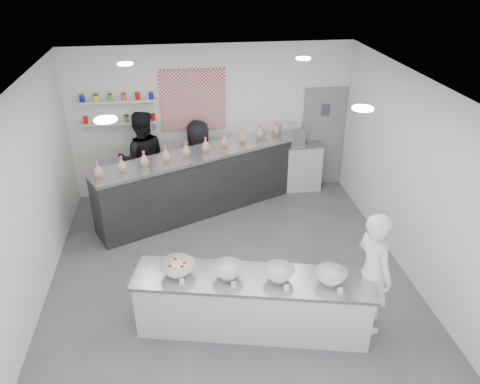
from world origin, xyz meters
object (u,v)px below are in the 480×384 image
(prep_counter, at_px, (253,303))
(staff_left, at_px, (143,159))
(espresso_machine, at_px, (291,136))
(staff_right, at_px, (199,161))
(back_bar, at_px, (198,183))
(woman_prep, at_px, (373,273))
(espresso_ledge, at_px, (288,167))

(prep_counter, height_order, staff_left, staff_left)
(prep_counter, height_order, espresso_machine, espresso_machine)
(prep_counter, xyz_separation_m, staff_right, (-0.46, 3.73, 0.41))
(back_bar, distance_m, woman_prep, 3.95)
(espresso_ledge, relative_size, woman_prep, 0.78)
(prep_counter, bearing_deg, espresso_ledge, 83.38)
(espresso_ledge, bearing_deg, espresso_machine, 0.00)
(prep_counter, xyz_separation_m, espresso_ledge, (1.38, 3.91, 0.08))
(espresso_machine, xyz_separation_m, staff_left, (-2.96, -0.18, -0.24))
(espresso_machine, bearing_deg, back_bar, -160.35)
(staff_right, bearing_deg, espresso_machine, 161.57)
(prep_counter, distance_m, staff_right, 3.78)
(staff_left, bearing_deg, prep_counter, 109.14)
(espresso_ledge, xyz_separation_m, espresso_machine, (0.03, 0.00, 0.69))
(prep_counter, xyz_separation_m, back_bar, (-0.53, 3.22, 0.19))
(espresso_ledge, bearing_deg, prep_counter, -109.48)
(woman_prep, bearing_deg, espresso_machine, -13.05)
(prep_counter, distance_m, back_bar, 3.26)
(espresso_machine, height_order, staff_left, staff_left)
(back_bar, xyz_separation_m, woman_prep, (2.06, -3.36, 0.26))
(prep_counter, bearing_deg, espresso_machine, 83.01)
(staff_right, bearing_deg, prep_counter, 73.19)
(back_bar, height_order, staff_left, staff_left)
(prep_counter, height_order, woman_prep, woman_prep)
(back_bar, bearing_deg, espresso_machine, -5.04)
(back_bar, height_order, woman_prep, woman_prep)
(back_bar, xyz_separation_m, espresso_machine, (1.94, 0.69, 0.58))
(espresso_ledge, distance_m, woman_prep, 4.08)
(back_bar, relative_size, staff_right, 2.37)
(back_bar, height_order, staff_right, staff_right)
(prep_counter, relative_size, back_bar, 0.79)
(espresso_ledge, distance_m, staff_left, 2.97)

